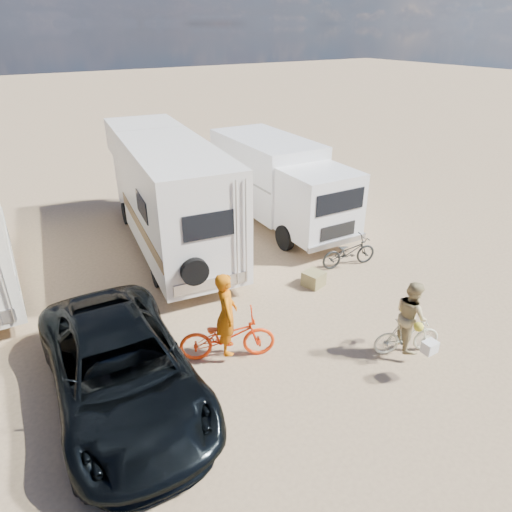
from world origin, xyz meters
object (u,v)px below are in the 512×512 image
rv_main (168,195)px  cooler (123,342)px  bike_woman (407,335)px  dark_suv (121,369)px  bike_parked (349,252)px  crate (314,279)px  bike_man (227,336)px  rider_woman (410,322)px  box_truck (280,184)px  rider_man (227,321)px

rv_main → cooler: rv_main is taller
bike_woman → rv_main: bearing=38.6°
dark_suv → bike_parked: bearing=17.2°
rv_main → crate: size_ratio=15.79×
bike_man → rider_woman: (3.34, -1.90, 0.26)m
dark_suv → crate: 5.87m
bike_woman → crate: 3.30m
rv_main → box_truck: rv_main is taller
rv_main → rider_woman: (2.21, -7.72, -0.91)m
box_truck → crate: (-1.69, -4.14, -1.23)m
rv_main → rider_woman: rv_main is taller
box_truck → bike_woman: (-1.77, -7.43, -0.98)m
bike_man → rv_main: bearing=13.1°
rv_main → crate: (2.29, -4.43, -1.50)m
crate → cooler: bearing=179.8°
bike_parked → dark_suv: bearing=115.1°
bike_woman → crate: (0.08, 3.29, -0.24)m
dark_suv → crate: (5.66, 1.46, -0.53)m
rv_main → crate: 5.21m
bike_parked → box_truck: bearing=9.1°
bike_man → dark_suv: bearing=115.8°
dark_suv → bike_woman: 5.88m
bike_woman → bike_man: bearing=82.9°
bike_woman → cooler: size_ratio=3.04×
rv_main → bike_parked: bearing=-38.8°
dark_suv → rider_woman: 5.88m
box_truck → rider_man: 7.55m
rider_woman → crate: rider_woman is taller
dark_suv → cooler: 1.63m
rv_main → box_truck: size_ratio=1.22×
bike_man → rider_man: (0.00, 0.00, 0.39)m
rider_man → crate: (3.42, 1.39, -0.72)m
box_truck → dark_suv: box_truck is taller
bike_man → rider_man: 0.39m
bike_woman → rider_man: bearing=82.9°
rv_main → bike_woman: (2.21, -7.72, -1.26)m
rider_woman → bike_woman: bearing=0.0°
cooler → crate: (5.25, -0.02, 0.01)m
bike_parked → cooler: (-6.82, -0.34, -0.26)m
box_truck → cooler: 8.17m
bike_man → cooler: bearing=76.4°
rv_main → bike_man: bearing=-93.3°
rider_man → bike_parked: (4.99, 1.75, -0.47)m
bike_woman → rider_woman: rider_woman is taller
dark_suv → bike_woman: size_ratio=3.56×
box_truck → rider_woman: 7.66m
rv_main → bike_woman: rv_main is taller
cooler → bike_man: bearing=-34.6°
bike_man → rider_woman: bearing=-95.5°
bike_parked → crate: (-1.57, -0.36, -0.25)m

